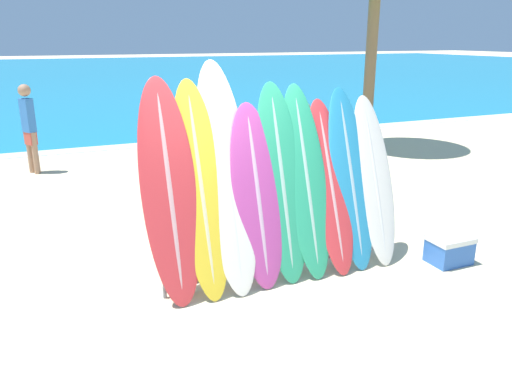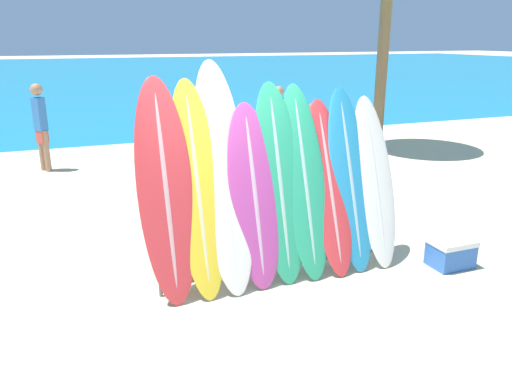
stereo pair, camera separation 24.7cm
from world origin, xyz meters
name	(u,v)px [view 1 (the left image)]	position (x,y,z in m)	size (l,w,h in m)	color
ground_plane	(268,297)	(0.00, 0.00, 0.00)	(160.00, 160.00, 0.00)	beige
ocean_water	(66,73)	(0.00, 37.80, 0.00)	(120.00, 60.00, 0.01)	teal
surfboard_rack	(283,241)	(0.38, 0.41, 0.43)	(2.87, 0.04, 0.78)	slate
surfboard_slot_0	(169,192)	(-0.91, 0.51, 1.17)	(0.60, 0.83, 2.33)	red
surfboard_slot_1	(201,189)	(-0.56, 0.52, 1.14)	(0.53, 0.90, 2.29)	yellow
surfboard_slot_2	(227,177)	(-0.25, 0.57, 1.24)	(0.59, 1.02, 2.48)	silver
surfboard_slot_3	(257,196)	(0.06, 0.46, 1.01)	(0.58, 0.73, 2.02)	#B23D8E
surfboard_slot_4	(282,183)	(0.39, 0.50, 1.12)	(0.56, 0.77, 2.23)	#289E70
surfboard_slot_5	(306,181)	(0.70, 0.49, 1.10)	(0.53, 0.84, 2.20)	#289E70
surfboard_slot_6	(331,186)	(1.03, 0.48, 1.00)	(0.49, 0.86, 2.01)	red
surfboard_slot_7	(351,178)	(1.31, 0.49, 1.07)	(0.52, 0.81, 2.13)	teal
surfboard_slot_8	(374,180)	(1.65, 0.47, 1.01)	(0.50, 0.80, 2.03)	silver
person_near_water	(270,121)	(2.62, 5.68, 0.92)	(0.28, 0.29, 1.68)	#A87A5B
person_mid_beach	(29,126)	(-2.31, 6.62, 0.99)	(0.28, 0.31, 1.81)	#A87A5B
person_far_left	(304,138)	(2.61, 4.03, 0.82)	(0.25, 0.20, 1.51)	#846047
cooler_box	(449,249)	(2.43, -0.10, 0.18)	(0.51, 0.38, 0.35)	#2D60B7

